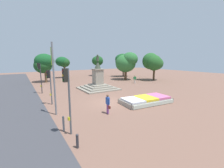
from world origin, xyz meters
TOP-DOWN VIEW (x-y plane):
  - ground_plane at (0.00, 0.00)m, footprint 95.86×95.86m
  - flower_planter at (3.16, -2.21)m, footprint 5.69×3.24m
  - statue_monument at (2.12, 7.23)m, footprint 5.36×5.36m
  - traffic_light_near_crossing at (-5.91, -4.64)m, footprint 0.41×0.30m
  - traffic_light_mid_block at (-5.69, 2.63)m, footprint 0.42×0.31m
  - traffic_light_far_corner at (-5.85, 8.71)m, footprint 0.41×0.30m
  - banner_pole at (-5.87, -0.63)m, footprint 0.14×0.60m
  - pedestrian_with_handbag at (-2.00, -2.75)m, footprint 0.25×0.73m
  - pedestrian_near_planter at (10.73, 8.51)m, footprint 0.41×0.47m
  - kerb_bollard_south at (-5.97, -6.30)m, footprint 0.16×0.16m
  - kerb_bollard_mid_a at (-6.09, -4.00)m, footprint 0.15×0.15m
  - park_tree_far_left at (1.23, 24.31)m, footprint 3.35×2.97m
  - park_tree_behind_statue at (15.66, 18.87)m, footprint 4.95×3.74m
  - park_tree_far_right at (-3.80, 19.49)m, footprint 3.93×3.78m
  - park_tree_street_side at (10.55, 24.09)m, footprint 3.15×3.67m
  - park_tree_mid_canopy at (12.51, 13.37)m, footprint 4.59×4.92m
  - park_tree_distant at (16.87, 9.71)m, footprint 4.59×4.31m

SIDE VIEW (x-z plane):
  - ground_plane at x=0.00m, z-range 0.00..0.00m
  - flower_planter at x=3.16m, z-range -0.03..0.63m
  - kerb_bollard_south at x=-5.97m, z-range 0.02..0.82m
  - kerb_bollard_mid_a at x=-6.09m, z-range 0.02..1.06m
  - pedestrian_near_planter at x=10.73m, z-range 0.11..1.65m
  - statue_monument at x=2.12m, z-range -1.73..3.63m
  - pedestrian_with_handbag at x=-2.00m, z-range 0.11..1.81m
  - traffic_light_mid_block at x=-5.69m, z-range 0.68..4.26m
  - traffic_light_far_corner at x=-5.85m, z-range 0.76..4.91m
  - traffic_light_near_crossing at x=-5.91m, z-range 0.76..4.91m
  - banner_pole at x=-5.87m, z-range 0.18..6.21m
  - park_tree_far_right at x=-3.80m, z-range 0.94..6.67m
  - park_tree_far_left at x=1.23m, z-range 1.29..6.50m
  - park_tree_distant at x=16.87m, z-range 0.92..6.92m
  - park_tree_mid_canopy at x=12.51m, z-range 0.92..7.06m
  - park_tree_behind_statue at x=15.66m, z-range 1.09..7.14m
  - park_tree_street_side at x=10.55m, z-range 1.37..6.88m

